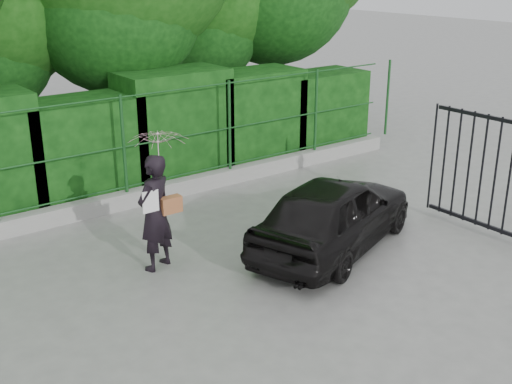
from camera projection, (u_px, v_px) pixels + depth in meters
ground at (257, 315)px, 8.24m from camera, size 80.00×80.00×0.00m
kerb at (107, 204)px, 11.57m from camera, size 14.00×0.25×0.30m
fence at (114, 146)px, 11.34m from camera, size 14.13×0.06×1.80m
hedge at (78, 146)px, 11.99m from camera, size 14.20×1.20×2.27m
woman at (158, 183)px, 9.15m from camera, size 0.94×0.86×2.05m
car at (334, 213)px, 9.95m from camera, size 3.78×2.53×1.20m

